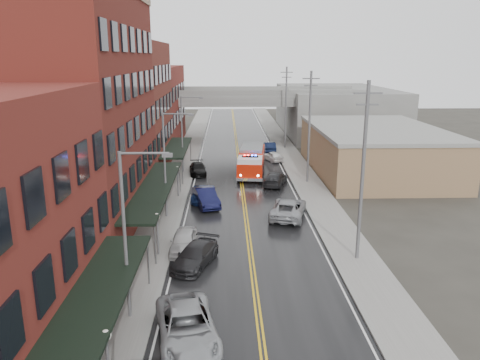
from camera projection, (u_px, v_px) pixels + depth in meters
name	position (u px, v px, depth m)	size (l,w,h in m)	color
road	(243.00, 197.00, 46.17)	(11.00, 160.00, 0.02)	black
sidewalk_left	(169.00, 197.00, 45.95)	(3.00, 160.00, 0.15)	slate
sidewalk_right	(317.00, 195.00, 46.37)	(3.00, 160.00, 0.15)	slate
curb_left	(186.00, 196.00, 45.99)	(0.30, 160.00, 0.15)	gray
curb_right	(300.00, 195.00, 46.32)	(0.30, 160.00, 0.15)	gray
brick_building_b	(78.00, 114.00, 36.73)	(9.00, 20.00, 18.00)	#5C1E18
brick_building_c	(125.00, 109.00, 54.02)	(9.00, 15.00, 15.00)	maroon
brick_building_far	(150.00, 107.00, 71.32)	(9.00, 20.00, 12.00)	maroon
tan_building	(374.00, 151.00, 55.66)	(14.00, 22.00, 5.00)	#93714F
right_far_block	(335.00, 110.00, 84.33)	(18.00, 30.00, 8.00)	slate
awning_0	(92.00, 307.00, 20.07)	(2.60, 16.00, 3.09)	black
awning_1	(156.00, 187.00, 38.43)	(2.60, 18.00, 3.09)	black
awning_2	(177.00, 147.00, 55.34)	(2.60, 13.00, 3.09)	black
globe_lamp_0	(107.00, 348.00, 18.34)	(0.44, 0.44, 3.12)	#59595B
globe_lamp_1	(157.00, 225.00, 31.87)	(0.44, 0.44, 3.12)	#59595B
globe_lamp_2	(178.00, 174.00, 45.40)	(0.44, 0.44, 3.12)	#59595B
street_lamp_0	(129.00, 226.00, 23.40)	(2.64, 0.22, 9.00)	#59595B
street_lamp_1	(167.00, 159.00, 38.86)	(2.64, 0.22, 9.00)	#59595B
street_lamp_2	(184.00, 130.00, 54.32)	(2.64, 0.22, 9.00)	#59595B
utility_pole_0	(363.00, 170.00, 30.28)	(1.80, 0.24, 12.00)	#59595B
utility_pole_1	(309.00, 126.00, 49.60)	(1.80, 0.24, 12.00)	#59595B
utility_pole_2	(286.00, 106.00, 68.93)	(1.80, 0.24, 12.00)	#59595B
overpass	(236.00, 104.00, 75.57)	(40.00, 10.00, 7.50)	slate
fire_truck	(251.00, 161.00, 54.18)	(4.25, 9.00, 3.20)	red
parked_car_left_2	(187.00, 327.00, 22.48)	(2.74, 5.95, 1.65)	#999CA0
parked_car_left_3	(195.00, 255.00, 30.82)	(1.97, 4.85, 1.41)	black
parked_car_left_4	(184.00, 241.00, 33.09)	(1.77, 4.41, 1.50)	#B3B3B3
parked_car_left_5	(206.00, 197.00, 43.16)	(1.74, 4.98, 1.64)	black
parked_car_left_6	(203.00, 194.00, 44.73)	(2.21, 4.79, 1.33)	navy
parked_car_left_7	(198.00, 169.00, 54.75)	(1.87, 4.61, 1.34)	black
parked_car_right_0	(288.00, 208.00, 40.08)	(2.68, 5.80, 1.61)	#94969B
parked_car_right_1	(275.00, 179.00, 50.16)	(1.98, 4.86, 1.41)	#262729
parked_car_right_2	(273.00, 156.00, 61.70)	(1.58, 3.93, 1.34)	white
parked_car_right_3	(269.00, 147.00, 67.57)	(1.57, 4.52, 1.49)	black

